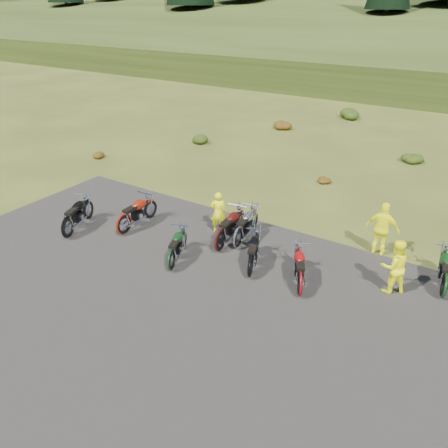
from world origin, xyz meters
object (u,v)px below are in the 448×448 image
Objects in this scene: motorcycle_7 at (441,297)px; person_middle at (218,213)px; motorcycle_0 at (70,237)px; motorcycle_3 at (238,247)px.

person_middle reaches higher than motorcycle_7.
person_middle is at bearing -73.13° from motorcycle_0.
person_middle reaches higher than motorcycle_3.
motorcycle_0 is 12.62m from motorcycle_7.
motorcycle_7 is at bearing 152.68° from person_middle.
person_middle is (4.37, 3.32, 0.80)m from motorcycle_0.
person_middle is (-7.74, -0.21, 0.80)m from motorcycle_7.
motorcycle_3 is at bearing 125.52° from person_middle.
motorcycle_3 is at bearing -84.22° from motorcycle_0.
motorcycle_7 is at bearing -94.06° from motorcycle_0.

